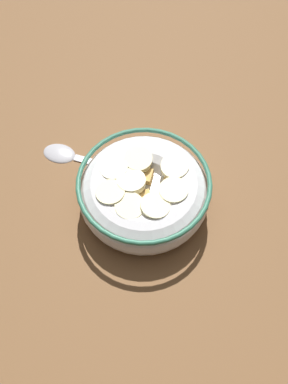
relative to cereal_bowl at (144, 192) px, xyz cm
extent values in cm
cube|color=brown|center=(-0.02, 0.02, -4.12)|extent=(99.01, 99.01, 2.00)
cylinder|color=silver|center=(-0.02, 0.02, -2.82)|extent=(9.06, 9.06, 0.60)
torus|color=silver|center=(-0.02, 0.02, -0.32)|extent=(16.47, 16.47, 5.61)
torus|color=#337259|center=(-0.02, 0.02, 2.18)|extent=(16.58, 16.58, 0.60)
cylinder|color=white|center=(-0.02, 0.02, 0.39)|extent=(13.10, 13.10, 0.40)
cube|color=tan|center=(-1.59, -0.12, 1.19)|extent=(2.25, 2.31, 1.06)
cube|color=tan|center=(-3.65, 3.26, 1.09)|extent=(2.39, 2.43, 1.00)
cube|color=tan|center=(-0.64, 3.25, 1.13)|extent=(2.39, 2.31, 1.12)
cube|color=tan|center=(1.87, -2.32, 0.97)|extent=(2.13, 2.13, 0.87)
cube|color=tan|center=(-0.61, -5.05, 1.18)|extent=(2.24, 2.33, 1.14)
cube|color=tan|center=(1.61, 0.35, 1.18)|extent=(2.46, 2.51, 1.07)
cube|color=#AD7F42|center=(4.51, 0.98, 1.09)|extent=(2.73, 2.73, 0.94)
cube|color=tan|center=(-0.73, -1.92, 1.10)|extent=(2.47, 2.43, 1.01)
cube|color=#B78947|center=(2.84, 2.98, 1.03)|extent=(1.96, 2.00, 0.96)
cube|color=#AD7F42|center=(2.13, -4.67, 0.96)|extent=(2.15, 2.13, 0.91)
cylinder|color=beige|center=(3.41, -1.47, 2.12)|extent=(4.45, 4.43, 1.24)
cylinder|color=#F4EABC|center=(-2.52, 3.70, 2.14)|extent=(4.37, 4.36, 1.41)
cylinder|color=#F9EFC6|center=(-1.83, -3.84, 2.14)|extent=(4.60, 4.61, 1.12)
cylinder|color=beige|center=(1.01, 3.61, 2.21)|extent=(4.57, 4.59, 1.08)
cylinder|color=beige|center=(-3.26, -0.91, 2.21)|extent=(4.21, 4.18, 1.25)
cylinder|color=#F9EFC6|center=(-0.08, -1.53, 2.23)|extent=(4.17, 4.10, 1.33)
cylinder|color=beige|center=(3.26, 1.51, 2.22)|extent=(3.80, 3.82, 1.46)
cylinder|color=beige|center=(1.76, -3.85, 2.21)|extent=(4.12, 4.15, 1.39)
ellipsoid|color=#A5A5AD|center=(-7.24, -12.29, -2.72)|extent=(4.22, 5.26, 0.80)
cube|color=#A5A5AD|center=(-5.38, -4.94, -2.94)|extent=(3.55, 10.47, 0.36)
camera|label=1|loc=(28.28, 1.73, 48.93)|focal=42.34mm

